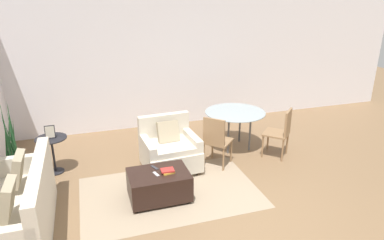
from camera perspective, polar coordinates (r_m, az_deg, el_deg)
The scene contains 15 objects.
ground_plane at distance 4.67m, azimuth 4.82°, elevation -16.51°, with size 20.00×20.00×0.00m, color brown.
wall_back at distance 7.45m, azimuth -5.94°, elevation 9.19°, with size 12.00×0.06×2.75m.
area_rug at distance 5.24m, azimuth -3.64°, elevation -11.92°, with size 2.60×1.66×0.01m.
couch at distance 4.76m, azimuth -27.41°, elevation -13.69°, with size 0.90×1.79×0.91m.
armchair at distance 5.75m, azimuth -3.77°, elevation -4.96°, with size 0.93×0.86×0.87m.
ottoman at distance 5.01m, azimuth -5.54°, elevation -10.62°, with size 0.85×0.61×0.42m.
book_stack at distance 4.90m, azimuth -4.08°, elevation -8.47°, with size 0.19×0.16×0.05m.
tv_remote_primary at distance 5.05m, azimuth -6.26°, elevation -7.88°, with size 0.10×0.16×0.01m.
tv_remote_secondary at distance 4.88m, azimuth -6.01°, elevation -8.94°, with size 0.08×0.14×0.01m.
potted_plant at distance 6.07m, azimuth -27.35°, elevation -6.45°, with size 0.39×0.39×1.35m.
side_table at distance 6.02m, azimuth -22.25°, elevation -4.34°, with size 0.49×0.49×0.62m.
picture_frame at distance 5.92m, azimuth -22.61°, elevation -1.84°, with size 0.16×0.07×0.21m.
dining_table at distance 6.48m, azimuth 7.18°, elevation 0.73°, with size 1.13×1.13×0.72m.
dining_chair_near_left at distance 5.75m, azimuth 4.04°, elevation -3.07°, with size 0.59×0.59×0.90m.
dining_chair_near_right at distance 6.30m, azimuth 14.67°, elevation -1.61°, with size 0.59×0.59×0.90m.
Camera 1 is at (-1.50, -3.44, 2.79)m, focal length 32.00 mm.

